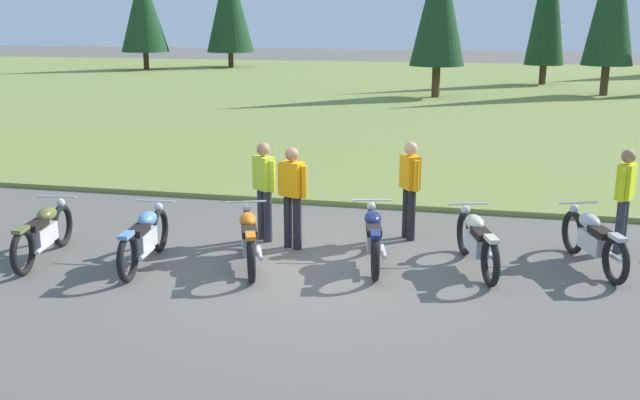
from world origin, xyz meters
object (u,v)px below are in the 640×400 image
(motorcycle_orange, at_px, (249,238))
(rider_in_hivis_vest, at_px, (264,185))
(motorcycle_olive, at_px, (44,232))
(motorcycle_silver, at_px, (593,240))
(motorcycle_cream, at_px, (477,241))
(motorcycle_navy, at_px, (373,237))
(rider_near_row_end, at_px, (625,194))
(rider_with_back_turned, at_px, (292,192))
(motorcycle_sky_blue, at_px, (145,238))
(rider_checking_bike, at_px, (410,184))

(motorcycle_orange, height_order, rider_in_hivis_vest, rider_in_hivis_vest)
(motorcycle_olive, height_order, motorcycle_silver, same)
(motorcycle_silver, height_order, rider_in_hivis_vest, rider_in_hivis_vest)
(motorcycle_cream, xyz_separation_m, motorcycle_silver, (1.70, 0.46, 0.00))
(motorcycle_navy, distance_m, rider_in_hivis_vest, 2.19)
(rider_near_row_end, bearing_deg, motorcycle_olive, -164.73)
(rider_with_back_turned, bearing_deg, motorcycle_cream, -7.15)
(motorcycle_orange, bearing_deg, motorcycle_olive, -172.71)
(motorcycle_silver, height_order, rider_with_back_turned, rider_with_back_turned)
(motorcycle_sky_blue, xyz_separation_m, motorcycle_cream, (4.90, 0.94, 0.00))
(rider_with_back_turned, bearing_deg, motorcycle_navy, -19.47)
(motorcycle_navy, distance_m, motorcycle_cream, 1.55)
(motorcycle_sky_blue, distance_m, rider_with_back_turned, 2.42)
(motorcycle_navy, xyz_separation_m, motorcycle_silver, (3.24, 0.58, 0.00))
(rider_in_hivis_vest, bearing_deg, motorcycle_sky_blue, -130.49)
(rider_in_hivis_vest, relative_size, rider_with_back_turned, 1.00)
(motorcycle_silver, bearing_deg, motorcycle_olive, -169.79)
(motorcycle_sky_blue, bearing_deg, motorcycle_orange, 11.50)
(rider_in_hivis_vest, height_order, rider_checking_bike, same)
(motorcycle_cream, bearing_deg, motorcycle_silver, 15.06)
(motorcycle_olive, distance_m, motorcycle_navy, 5.09)
(motorcycle_cream, distance_m, rider_in_hivis_vest, 3.61)
(rider_near_row_end, xyz_separation_m, rider_in_hivis_vest, (-5.74, -0.67, 0.00))
(rider_in_hivis_vest, relative_size, rider_checking_bike, 1.00)
(motorcycle_olive, height_order, rider_in_hivis_vest, rider_in_hivis_vest)
(motorcycle_orange, relative_size, rider_checking_bike, 1.20)
(motorcycle_cream, xyz_separation_m, rider_near_row_end, (2.24, 1.37, 0.51))
(motorcycle_navy, relative_size, rider_with_back_turned, 1.24)
(motorcycle_orange, distance_m, rider_checking_bike, 2.97)
(rider_near_row_end, bearing_deg, motorcycle_silver, -120.50)
(motorcycle_orange, bearing_deg, rider_checking_bike, 41.36)
(rider_checking_bike, bearing_deg, motorcycle_orange, -138.64)
(motorcycle_olive, xyz_separation_m, motorcycle_orange, (3.20, 0.41, 0.00))
(motorcycle_navy, relative_size, rider_near_row_end, 1.24)
(rider_near_row_end, distance_m, rider_with_back_turned, 5.27)
(motorcycle_olive, distance_m, rider_in_hivis_vest, 3.54)
(motorcycle_silver, bearing_deg, motorcycle_sky_blue, -168.09)
(rider_in_hivis_vest, bearing_deg, motorcycle_cream, -11.26)
(motorcycle_cream, height_order, rider_in_hivis_vest, rider_in_hivis_vest)
(motorcycle_orange, distance_m, motorcycle_silver, 5.16)
(motorcycle_olive, height_order, motorcycle_navy, same)
(motorcycle_sky_blue, distance_m, motorcycle_cream, 4.99)
(motorcycle_olive, relative_size, rider_checking_bike, 1.25)
(motorcycle_silver, height_order, rider_checking_bike, rider_checking_bike)
(rider_near_row_end, xyz_separation_m, rider_checking_bike, (-3.39, -0.05, 0.00))
(motorcycle_cream, relative_size, rider_in_hivis_vest, 1.22)
(rider_with_back_turned, xyz_separation_m, rider_checking_bike, (1.78, 0.95, 0.00))
(rider_with_back_turned, bearing_deg, motorcycle_orange, -112.89)
(motorcycle_olive, distance_m, motorcycle_silver, 8.38)
(motorcycle_navy, bearing_deg, rider_in_hivis_vest, 157.30)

